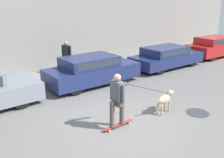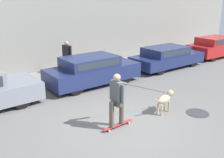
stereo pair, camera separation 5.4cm
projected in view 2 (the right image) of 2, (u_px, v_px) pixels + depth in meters
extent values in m
plane|color=slate|center=(123.00, 125.00, 8.00)|extent=(36.00, 36.00, 0.00)
cube|color=gray|center=(33.00, 33.00, 12.79)|extent=(32.00, 0.30, 4.07)
cube|color=gray|center=(45.00, 77.00, 12.52)|extent=(30.00, 1.92, 0.11)
cylinder|color=black|center=(7.00, 88.00, 10.30)|extent=(0.61, 0.22, 0.61)
cylinder|color=black|center=(21.00, 100.00, 9.11)|extent=(0.61, 0.22, 0.61)
cylinder|color=black|center=(107.00, 69.00, 12.93)|extent=(0.63, 0.20, 0.63)
cylinder|color=black|center=(126.00, 76.00, 11.83)|extent=(0.63, 0.20, 0.63)
cylinder|color=black|center=(60.00, 79.00, 11.45)|extent=(0.63, 0.20, 0.63)
cylinder|color=black|center=(76.00, 87.00, 10.35)|extent=(0.63, 0.20, 0.63)
cube|color=navy|center=(93.00, 73.00, 11.58)|extent=(4.18, 1.70, 0.65)
cube|color=navy|center=(90.00, 62.00, 11.32)|extent=(2.34, 1.53, 0.44)
cube|color=#28333D|center=(100.00, 65.00, 10.73)|extent=(2.05, 0.02, 0.28)
cylinder|color=black|center=(173.00, 56.00, 15.68)|extent=(0.66, 0.20, 0.66)
cylinder|color=black|center=(193.00, 61.00, 14.57)|extent=(0.66, 0.20, 0.66)
cylinder|color=black|center=(140.00, 63.00, 14.16)|extent=(0.66, 0.20, 0.66)
cylinder|color=black|center=(160.00, 68.00, 13.05)|extent=(0.66, 0.20, 0.66)
cube|color=navy|center=(167.00, 59.00, 14.32)|extent=(4.28, 1.73, 0.54)
cube|color=navy|center=(166.00, 51.00, 14.08)|extent=(2.37, 1.55, 0.43)
cube|color=#28333D|center=(177.00, 53.00, 13.49)|extent=(2.08, 0.03, 0.28)
cylinder|color=black|center=(217.00, 48.00, 18.18)|extent=(0.69, 0.23, 0.68)
cylinder|color=black|center=(194.00, 52.00, 16.86)|extent=(0.69, 0.23, 0.68)
cylinder|color=black|center=(213.00, 56.00, 15.74)|extent=(0.69, 0.23, 0.68)
cube|color=#B21E1E|center=(216.00, 49.00, 16.90)|extent=(4.01, 1.82, 0.65)
cube|color=#B21E1E|center=(215.00, 40.00, 16.65)|extent=(2.29, 1.59, 0.43)
cylinder|color=tan|center=(165.00, 105.00, 8.99)|extent=(0.07, 0.07, 0.36)
cylinder|color=tan|center=(169.00, 106.00, 8.89)|extent=(0.07, 0.07, 0.36)
cylinder|color=tan|center=(158.00, 109.00, 8.68)|extent=(0.07, 0.07, 0.36)
cylinder|color=tan|center=(162.00, 110.00, 8.58)|extent=(0.07, 0.07, 0.36)
ellipsoid|color=tan|center=(164.00, 99.00, 8.69)|extent=(0.66, 0.38, 0.28)
sphere|color=tan|center=(170.00, 93.00, 8.92)|extent=(0.21, 0.21, 0.21)
cylinder|color=tan|center=(172.00, 93.00, 8.99)|extent=(0.13, 0.11, 0.10)
cylinder|color=tan|center=(157.00, 101.00, 8.39)|extent=(0.26, 0.08, 0.20)
cylinder|color=beige|center=(126.00, 121.00, 8.15)|extent=(0.07, 0.03, 0.07)
cylinder|color=beige|center=(129.00, 123.00, 8.04)|extent=(0.07, 0.03, 0.07)
cylinder|color=beige|center=(106.00, 129.00, 7.67)|extent=(0.07, 0.03, 0.07)
cylinder|color=beige|center=(109.00, 131.00, 7.56)|extent=(0.07, 0.03, 0.07)
cube|color=#A82D2D|center=(118.00, 125.00, 7.85)|extent=(1.10, 0.18, 0.02)
cylinder|color=brown|center=(122.00, 111.00, 7.81)|extent=(0.14, 0.14, 0.80)
cylinder|color=brown|center=(112.00, 115.00, 7.57)|extent=(0.14, 0.14, 0.80)
cube|color=brown|center=(117.00, 103.00, 7.59)|extent=(0.19, 0.33, 0.16)
cube|color=#4C5156|center=(117.00, 91.00, 7.48)|extent=(0.23, 0.42, 0.58)
sphere|color=tan|center=(117.00, 78.00, 7.36)|extent=(0.21, 0.21, 0.21)
cylinder|color=#4C5156|center=(123.00, 94.00, 7.31)|extent=(0.09, 0.09, 0.55)
cylinder|color=#4C5156|center=(119.00, 82.00, 7.74)|extent=(0.56, 0.16, 0.27)
cylinder|color=black|center=(150.00, 89.00, 8.41)|extent=(1.78, 0.23, 0.66)
cylinder|color=#28282D|center=(69.00, 66.00, 12.60)|extent=(0.16, 0.16, 0.82)
cylinder|color=#28282D|center=(67.00, 66.00, 12.72)|extent=(0.16, 0.16, 0.82)
cube|color=black|center=(67.00, 52.00, 12.45)|extent=(0.30, 0.48, 0.60)
cylinder|color=black|center=(71.00, 52.00, 12.26)|extent=(0.10, 0.10, 0.57)
cylinder|color=black|center=(63.00, 51.00, 12.62)|extent=(0.10, 0.10, 0.57)
sphere|color=tan|center=(67.00, 43.00, 12.32)|extent=(0.20, 0.20, 0.20)
cube|color=tan|center=(71.00, 61.00, 12.40)|extent=(0.16, 0.35, 0.31)
cylinder|color=#38383D|center=(198.00, 113.00, 8.80)|extent=(0.76, 0.76, 0.01)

